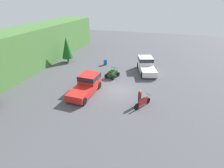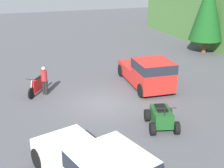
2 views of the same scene
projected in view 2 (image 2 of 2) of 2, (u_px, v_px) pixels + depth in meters
name	position (u px, v px, depth m)	size (l,w,h in m)	color
ground_plane	(104.00, 104.00, 17.68)	(80.00, 80.00, 0.00)	#4C4C51
tree_left	(208.00, 9.00, 26.78)	(2.91, 2.91, 6.62)	brown
pickup_truck_red	(148.00, 72.00, 19.70)	(5.17, 2.44, 1.99)	red
dirt_bike	(38.00, 86.00, 18.93)	(2.06, 1.41, 1.21)	black
quad_atv	(161.00, 117.00, 14.93)	(2.29, 1.81, 1.27)	black
rider_person	(44.00, 79.00, 18.67)	(0.51, 0.51, 1.75)	black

